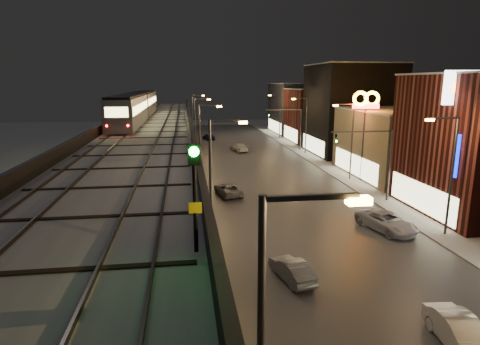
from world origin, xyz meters
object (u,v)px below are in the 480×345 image
car_onc_silver (461,335)px  car_mid_dark (239,148)px  subway_train (137,106)px  car_mid_silver (228,190)px  car_near_white (292,270)px  sign_citgo (458,107)px  car_far_white (209,137)px  car_onc_dark (386,222)px  rail_signal (195,177)px

car_onc_silver → car_mid_dark: bearing=98.3°
subway_train → car_mid_silver: (10.40, -16.07, -7.68)m
car_near_white → sign_citgo: sign_citgo is taller
car_near_white → car_far_white: size_ratio=0.97×
car_onc_dark → car_far_white: bearing=85.4°
car_near_white → car_far_white: bearing=-101.8°
car_mid_dark → car_far_white: 14.96m
subway_train → car_mid_silver: subway_train is taller
car_near_white → car_far_white: (-1.23, 58.90, 0.04)m
rail_signal → car_mid_dark: (8.69, 54.78, -8.16)m
subway_train → car_mid_dark: size_ratio=7.29×
subway_train → car_far_white: bearing=66.0°
car_mid_silver → car_far_white: 40.52m
car_onc_silver → sign_citgo: bearing=62.9°
car_mid_dark → car_onc_silver: 51.67m
car_mid_silver → car_onc_silver: 26.49m
car_onc_silver → sign_citgo: size_ratio=0.34×
rail_signal → car_mid_silver: (4.00, 28.62, -8.22)m
car_mid_silver → subway_train: bearing=-69.7°
car_mid_dark → car_far_white: (-4.19, 14.36, -0.01)m
rail_signal → sign_citgo: 27.17m
car_mid_silver → rail_signal: bearing=69.4°
rail_signal → car_near_white: 14.32m
car_mid_silver → car_far_white: car_far_white is taller
subway_train → car_mid_silver: bearing=-57.1°
rail_signal → car_mid_silver: size_ratio=0.70×
car_far_white → car_near_white: bearing=74.7°
car_onc_silver → car_mid_silver: bearing=111.5°
car_onc_silver → sign_citgo: sign_citgo is taller
car_near_white → car_onc_silver: car_onc_silver is taller
car_far_white → sign_citgo: size_ratio=0.32×
car_onc_silver → rail_signal: bearing=-159.1°
car_onc_dark → subway_train: bearing=111.7°
car_far_white → sign_citgo: sign_citgo is taller
car_mid_dark → car_mid_silver: bearing=68.2°
subway_train → car_onc_dark: 35.88m
subway_train → car_onc_silver: subway_train is taller
subway_train → car_onc_silver: size_ratio=8.18×
car_mid_silver → car_onc_dark: car_onc_dark is taller
car_onc_dark → sign_citgo: (5.46, 0.68, 8.79)m
car_mid_dark → sign_citgo: bearing=96.1°
car_onc_dark → sign_citgo: sign_citgo is taller
car_near_white → car_mid_silver: (-1.73, 18.39, -0.00)m
subway_train → car_onc_silver: 45.79m
car_near_white → car_mid_silver: car_near_white is taller
subway_train → car_mid_dark: 19.68m
rail_signal → car_mid_silver: bearing=82.0°
rail_signal → car_mid_silver: 30.04m
car_mid_silver → car_near_white: bearing=82.7°
subway_train → rail_signal: subway_train is taller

